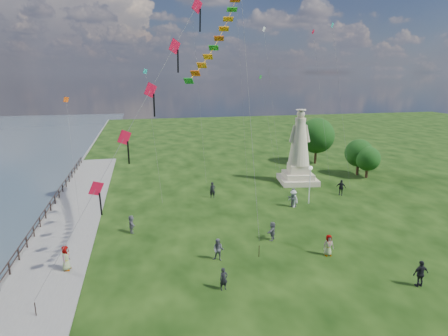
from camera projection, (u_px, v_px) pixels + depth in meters
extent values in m
cube|color=slate|center=(32.00, 240.00, 30.30)|extent=(0.30, 160.00, 0.60)
cube|color=slate|center=(60.00, 245.00, 28.87)|extent=(5.00, 60.00, 0.10)
cylinder|color=black|center=(9.00, 269.00, 24.50)|extent=(0.11, 0.11, 1.00)
cylinder|color=black|center=(19.00, 255.00, 26.39)|extent=(0.11, 0.11, 1.00)
cylinder|color=black|center=(27.00, 243.00, 28.28)|extent=(0.11, 0.11, 1.00)
cylinder|color=black|center=(34.00, 232.00, 30.17)|extent=(0.11, 0.11, 1.00)
cylinder|color=black|center=(40.00, 223.00, 32.07)|extent=(0.11, 0.11, 1.00)
cylinder|color=black|center=(46.00, 214.00, 33.96)|extent=(0.11, 0.11, 1.00)
cylinder|color=black|center=(51.00, 207.00, 35.85)|extent=(0.11, 0.11, 1.00)
cylinder|color=black|center=(55.00, 200.00, 37.74)|extent=(0.11, 0.11, 1.00)
cylinder|color=black|center=(59.00, 194.00, 39.64)|extent=(0.11, 0.11, 1.00)
cylinder|color=black|center=(63.00, 188.00, 41.53)|extent=(0.11, 0.11, 1.00)
cylinder|color=black|center=(66.00, 183.00, 43.42)|extent=(0.11, 0.11, 1.00)
cylinder|color=black|center=(69.00, 179.00, 45.31)|extent=(0.11, 0.11, 1.00)
cylinder|color=black|center=(72.00, 174.00, 47.21)|extent=(0.11, 0.11, 1.00)
cylinder|color=black|center=(74.00, 171.00, 49.10)|extent=(0.11, 0.11, 1.00)
cylinder|color=black|center=(77.00, 167.00, 50.99)|extent=(0.11, 0.11, 1.00)
cylinder|color=black|center=(79.00, 164.00, 52.88)|extent=(0.11, 0.11, 1.00)
cylinder|color=black|center=(81.00, 160.00, 54.78)|extent=(0.11, 0.11, 1.00)
cube|color=black|center=(33.00, 226.00, 30.05)|extent=(0.06, 52.00, 0.06)
cube|color=black|center=(34.00, 231.00, 30.16)|extent=(0.06, 52.00, 0.06)
cube|color=#B9AD8C|center=(298.00, 180.00, 45.55)|extent=(4.91, 4.91, 0.62)
cube|color=#B9AD8C|center=(298.00, 175.00, 45.40)|extent=(3.74, 3.74, 0.62)
cube|color=#B9AD8C|center=(298.00, 168.00, 45.19)|extent=(2.57, 2.57, 1.03)
cylinder|color=#B9AD8C|center=(301.00, 120.00, 43.74)|extent=(1.40, 1.40, 0.41)
sphere|color=#B9AD8C|center=(301.00, 114.00, 43.58)|extent=(0.95, 0.95, 0.95)
cylinder|color=#B9AD8C|center=(301.00, 110.00, 43.46)|extent=(1.13, 1.13, 0.10)
cylinder|color=silver|center=(310.00, 186.00, 37.83)|extent=(0.11, 0.11, 3.63)
sphere|color=white|center=(311.00, 168.00, 37.35)|extent=(0.36, 0.36, 0.36)
cylinder|color=#382314|center=(358.00, 168.00, 48.74)|extent=(0.36, 0.36, 1.79)
sphere|color=#11390F|center=(359.00, 153.00, 48.24)|extent=(3.58, 3.58, 3.58)
cylinder|color=#382314|center=(367.00, 172.00, 47.41)|extent=(0.36, 0.36, 1.54)
sphere|color=#11390F|center=(368.00, 159.00, 46.99)|extent=(3.07, 3.07, 3.07)
cylinder|color=#382314|center=(316.00, 155.00, 54.81)|extent=(0.36, 0.36, 2.55)
sphere|color=#11390F|center=(317.00, 136.00, 54.10)|extent=(5.09, 5.09, 5.09)
imported|color=black|center=(224.00, 279.00, 22.88)|extent=(0.60, 0.47, 1.46)
imported|color=#595960|center=(218.00, 250.00, 26.47)|extent=(0.93, 0.80, 1.64)
imported|color=black|center=(421.00, 274.00, 23.21)|extent=(1.03, 0.54, 1.75)
imported|color=#595960|center=(328.00, 245.00, 27.20)|extent=(0.81, 0.53, 1.60)
imported|color=#595960|center=(131.00, 224.00, 31.11)|extent=(0.80, 1.48, 1.52)
imported|color=black|center=(213.00, 190.00, 39.74)|extent=(0.68, 0.50, 1.73)
imported|color=#595960|center=(292.00, 197.00, 37.15)|extent=(0.99, 0.70, 1.89)
imported|color=silver|center=(293.00, 199.00, 36.98)|extent=(1.02, 1.28, 1.77)
imported|color=black|center=(341.00, 187.00, 40.69)|extent=(1.12, 1.02, 1.72)
imported|color=#595960|center=(66.00, 259.00, 24.99)|extent=(0.67, 0.93, 1.73)
imported|color=#595960|center=(272.00, 231.00, 29.74)|extent=(1.34, 1.51, 1.53)
cylinder|color=black|center=(36.00, 310.00, 20.36)|extent=(0.06, 0.06, 0.90)
cube|color=red|center=(96.00, 188.00, 21.98)|extent=(0.87, 0.64, 1.03)
cube|color=black|center=(101.00, 204.00, 22.16)|extent=(0.10, 0.28, 1.48)
cube|color=red|center=(124.00, 137.00, 22.88)|extent=(0.87, 0.64, 1.03)
cube|color=black|center=(128.00, 153.00, 23.06)|extent=(0.10, 0.28, 1.48)
cube|color=red|center=(150.00, 90.00, 23.78)|extent=(0.87, 0.64, 1.03)
cube|color=black|center=(154.00, 105.00, 23.96)|extent=(0.10, 0.28, 1.48)
cube|color=red|center=(175.00, 46.00, 24.69)|extent=(0.87, 0.64, 1.03)
cube|color=black|center=(178.00, 61.00, 24.86)|extent=(0.10, 0.28, 1.48)
cube|color=red|center=(197.00, 6.00, 25.59)|extent=(0.87, 0.64, 1.03)
cube|color=black|center=(200.00, 20.00, 25.77)|extent=(0.10, 0.28, 1.48)
cylinder|color=black|center=(259.00, 251.00, 27.05)|extent=(0.06, 0.06, 0.90)
cube|color=#F3520F|center=(235.00, 0.00, 23.39)|extent=(0.71, 0.65, 0.18)
cube|color=green|center=(232.00, 9.00, 22.97)|extent=(0.70, 0.67, 0.20)
cube|color=orange|center=(228.00, 19.00, 22.54)|extent=(0.70, 0.68, 0.21)
cube|color=orange|center=(224.00, 29.00, 22.10)|extent=(0.69, 0.69, 0.23)
cube|color=#F3520F|center=(219.00, 38.00, 21.66)|extent=(0.68, 0.69, 0.25)
cube|color=green|center=(214.00, 48.00, 21.20)|extent=(0.67, 0.69, 0.26)
cube|color=orange|center=(208.00, 57.00, 20.74)|extent=(0.65, 0.69, 0.28)
cube|color=orange|center=(202.00, 65.00, 20.27)|extent=(0.64, 0.68, 0.29)
cube|color=#F3520F|center=(195.00, 73.00, 19.80)|extent=(0.62, 0.67, 0.30)
cube|color=green|center=(189.00, 81.00, 19.32)|extent=(0.60, 0.66, 0.31)
cube|color=teal|center=(145.00, 71.00, 39.51)|extent=(0.51, 0.39, 0.57)
cylinder|color=#595959|center=(154.00, 136.00, 38.87)|extent=(1.02, 5.02, 13.06)
cube|color=silver|center=(264.00, 29.00, 42.93)|extent=(0.51, 0.39, 0.57)
cylinder|color=#595959|center=(273.00, 109.00, 42.88)|extent=(1.02, 5.02, 17.79)
cube|color=red|center=(313.00, 32.00, 45.93)|extent=(0.51, 0.39, 0.57)
cylinder|color=#595959|center=(322.00, 106.00, 45.87)|extent=(1.02, 5.02, 17.80)
cylinder|color=#595959|center=(197.00, 74.00, 44.10)|extent=(1.02, 5.02, 25.55)
cube|color=green|center=(260.00, 77.00, 53.10)|extent=(0.51, 0.39, 0.57)
cylinder|color=#595959|center=(268.00, 122.00, 52.37)|extent=(1.02, 5.02, 12.32)
cube|color=#F3520F|center=(66.00, 100.00, 35.33)|extent=(0.51, 0.39, 0.57)
cylinder|color=#595959|center=(73.00, 159.00, 34.36)|extent=(1.02, 5.02, 10.46)
cylinder|color=#595959|center=(239.00, 52.00, 44.00)|extent=(1.02, 5.02, 30.65)
cube|color=teal|center=(332.00, 25.00, 43.22)|extent=(0.51, 0.39, 0.57)
cylinder|color=#595959|center=(341.00, 106.00, 43.22)|extent=(1.02, 5.02, 18.26)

